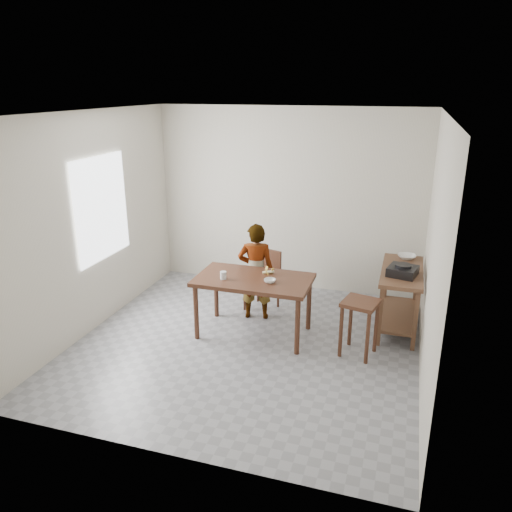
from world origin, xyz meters
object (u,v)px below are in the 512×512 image
(child, at_px, (256,272))
(dining_table, at_px, (254,306))
(prep_counter, at_px, (399,299))
(dining_chair, at_px, (262,281))
(stool, at_px, (359,328))

(child, bearing_deg, dining_table, 90.67)
(dining_table, distance_m, prep_counter, 1.86)
(dining_table, distance_m, dining_chair, 0.76)
(prep_counter, height_order, dining_chair, dining_chair)
(prep_counter, distance_m, dining_chair, 1.84)
(dining_table, xyz_separation_m, dining_chair, (-0.12, 0.75, 0.04))
(dining_table, xyz_separation_m, stool, (1.30, -0.12, -0.04))
(child, distance_m, stool, 1.57)
(dining_table, bearing_deg, dining_chair, 99.21)
(prep_counter, bearing_deg, dining_table, -157.85)
(child, xyz_separation_m, dining_chair, (-0.00, 0.28, -0.24))
(dining_table, relative_size, child, 1.08)
(dining_table, height_order, prep_counter, prep_counter)
(dining_table, xyz_separation_m, child, (-0.12, 0.47, 0.28))
(prep_counter, xyz_separation_m, stool, (-0.42, -0.82, -0.07))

